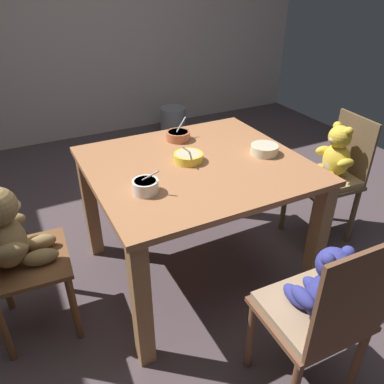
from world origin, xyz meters
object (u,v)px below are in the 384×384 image
at_px(dining_table, 196,185).
at_px(porridge_bowl_yellow_center, 188,157).
at_px(teddy_chair_near_front, 321,304).
at_px(metal_pail, 173,120).
at_px(porridge_bowl_cream_near_right, 264,149).
at_px(porridge_bowl_white_near_left, 146,186).
at_px(porridge_bowl_terracotta_far_center, 178,136).
at_px(teddy_chair_near_right, 332,167).
at_px(teddy_chair_near_left, 9,240).

distance_m(dining_table, porridge_bowl_yellow_center, 0.16).
bearing_deg(teddy_chair_near_front, metal_pail, -12.06).
bearing_deg(porridge_bowl_cream_near_right, dining_table, 169.26).
relative_size(dining_table, metal_pail, 3.78).
bearing_deg(porridge_bowl_white_near_left, metal_pail, 63.11).
xyz_separation_m(porridge_bowl_terracotta_far_center, porridge_bowl_cream_near_right, (0.34, -0.40, -0.00)).
height_order(teddy_chair_near_right, teddy_chair_near_front, teddy_chair_near_front).
relative_size(porridge_bowl_white_near_left, porridge_bowl_cream_near_right, 0.80).
xyz_separation_m(teddy_chair_near_right, teddy_chair_near_left, (-1.92, 0.07, 0.04)).
relative_size(porridge_bowl_yellow_center, metal_pail, 0.53).
height_order(dining_table, teddy_chair_near_left, teddy_chair_near_left).
bearing_deg(metal_pail, dining_table, -111.02).
distance_m(dining_table, teddy_chair_near_front, 0.92).
bearing_deg(porridge_bowl_white_near_left, porridge_bowl_cream_near_right, 7.48).
distance_m(dining_table, teddy_chair_near_left, 0.97).
xyz_separation_m(teddy_chair_near_left, metal_pail, (1.79, 2.15, -0.42)).
height_order(porridge_bowl_cream_near_right, metal_pail, porridge_bowl_cream_near_right).
bearing_deg(porridge_bowl_yellow_center, teddy_chair_near_left, -178.15).
bearing_deg(dining_table, porridge_bowl_yellow_center, 133.90).
bearing_deg(metal_pail, teddy_chair_near_left, -129.82).
xyz_separation_m(dining_table, metal_pail, (0.83, 2.15, -0.46)).
height_order(porridge_bowl_terracotta_far_center, metal_pail, porridge_bowl_terracotta_far_center).
bearing_deg(dining_table, teddy_chair_near_left, 179.89).
bearing_deg(dining_table, porridge_bowl_white_near_left, -154.11).
distance_m(porridge_bowl_white_near_left, metal_pail, 2.68).
height_order(porridge_bowl_white_near_left, porridge_bowl_terracotta_far_center, same).
xyz_separation_m(porridge_bowl_white_near_left, porridge_bowl_terracotta_far_center, (0.40, 0.49, -0.01)).
bearing_deg(teddy_chair_near_right, porridge_bowl_white_near_left, 9.30).
distance_m(teddy_chair_near_front, porridge_bowl_cream_near_right, 0.93).
height_order(teddy_chair_near_left, porridge_bowl_yellow_center, teddy_chair_near_left).
height_order(teddy_chair_near_front, metal_pail, teddy_chair_near_front).
distance_m(teddy_chair_near_left, porridge_bowl_cream_near_right, 1.37).
relative_size(teddy_chair_near_left, porridge_bowl_terracotta_far_center, 6.08).
distance_m(teddy_chair_near_front, metal_pail, 3.17).
xyz_separation_m(porridge_bowl_white_near_left, metal_pail, (1.18, 2.32, -0.63)).
relative_size(teddy_chair_near_right, metal_pail, 2.87).
bearing_deg(teddy_chair_near_right, teddy_chair_near_left, 2.70).
distance_m(dining_table, porridge_bowl_cream_near_right, 0.43).
xyz_separation_m(teddy_chair_near_right, porridge_bowl_cream_near_right, (-0.57, -0.01, 0.25)).
xyz_separation_m(porridge_bowl_yellow_center, porridge_bowl_cream_near_right, (0.42, -0.11, 0.00)).
bearing_deg(porridge_bowl_white_near_left, porridge_bowl_yellow_center, 32.28).
relative_size(teddy_chair_near_right, porridge_bowl_terracotta_far_center, 5.85).
bearing_deg(porridge_bowl_white_near_left, teddy_chair_near_front, -60.04).
bearing_deg(teddy_chair_near_right, teddy_chair_near_front, 48.29).
distance_m(dining_table, porridge_bowl_white_near_left, 0.42).
xyz_separation_m(teddy_chair_near_left, porridge_bowl_cream_near_right, (1.35, -0.08, 0.21)).
height_order(teddy_chair_near_right, porridge_bowl_yellow_center, porridge_bowl_yellow_center).
relative_size(teddy_chair_near_front, teddy_chair_near_left, 1.00).
height_order(teddy_chair_near_right, teddy_chair_near_left, teddy_chair_near_left).
height_order(teddy_chair_near_front, porridge_bowl_white_near_left, teddy_chair_near_front).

